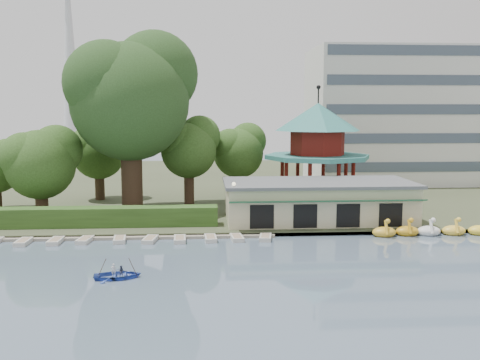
{
  "coord_description": "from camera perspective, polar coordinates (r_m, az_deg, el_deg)",
  "views": [
    {
      "loc": [
        -1.16,
        -29.62,
        11.18
      ],
      "look_at": [
        2.0,
        18.0,
        5.0
      ],
      "focal_mm": 40.0,
      "sensor_mm": 36.0,
      "label": 1
    }
  ],
  "objects": [
    {
      "name": "ground_plane",
      "position": [
        31.68,
        -1.5,
        -13.29
      ],
      "size": [
        220.0,
        220.0,
        0.0
      ],
      "primitive_type": "plane",
      "color": "slate",
      "rests_on": "ground"
    },
    {
      "name": "shore",
      "position": [
        82.36,
        -2.95,
        -0.29
      ],
      "size": [
        220.0,
        70.0,
        0.4
      ],
      "primitive_type": "cube",
      "color": "#424930",
      "rests_on": "ground"
    },
    {
      "name": "embankment",
      "position": [
        48.21,
        -2.33,
        -5.85
      ],
      "size": [
        220.0,
        0.6,
        0.3
      ],
      "primitive_type": "cube",
      "color": "gray",
      "rests_on": "ground"
    },
    {
      "name": "dock",
      "position": [
        49.32,
        -16.48,
        -5.89
      ],
      "size": [
        34.0,
        1.6,
        0.24
      ],
      "primitive_type": "cube",
      "color": "gray",
      "rests_on": "ground"
    },
    {
      "name": "boathouse",
      "position": [
        53.52,
        8.3,
        -2.18
      ],
      "size": [
        18.6,
        9.39,
        3.9
      ],
      "color": "beige",
      "rests_on": "shore"
    },
    {
      "name": "pavilion",
      "position": [
        63.12,
        8.27,
        3.94
      ],
      "size": [
        12.4,
        12.4,
        13.5
      ],
      "color": "beige",
      "rests_on": "shore"
    },
    {
      "name": "office_building",
      "position": [
        85.6,
        19.59,
        5.99
      ],
      "size": [
        38.0,
        18.0,
        20.0
      ],
      "color": "silver",
      "rests_on": "shore"
    },
    {
      "name": "broadcast_tower",
      "position": [
        175.95,
        -17.76,
        14.48
      ],
      "size": [
        8.0,
        8.0,
        96.0
      ],
      "color": "silver",
      "rests_on": "ground"
    },
    {
      "name": "hedge",
      "position": [
        52.93,
        -18.92,
        -3.78
      ],
      "size": [
        30.0,
        2.0,
        1.8
      ],
      "primitive_type": "cube",
      "color": "#33551F",
      "rests_on": "shore"
    },
    {
      "name": "lamp_post",
      "position": [
        49.32,
        -0.66,
        -1.77
      ],
      "size": [
        0.36,
        0.36,
        4.28
      ],
      "color": "black",
      "rests_on": "shore"
    },
    {
      "name": "big_tree",
      "position": [
        58.36,
        -11.49,
        9.14
      ],
      "size": [
        13.74,
        12.81,
        19.46
      ],
      "color": "#3A281C",
      "rests_on": "shore"
    },
    {
      "name": "small_trees",
      "position": [
        62.16,
        -14.3,
        2.69
      ],
      "size": [
        39.12,
        16.9,
        10.28
      ],
      "color": "#3A281C",
      "rests_on": "shore"
    },
    {
      "name": "swan_boats",
      "position": [
        53.49,
        23.97,
        -4.9
      ],
      "size": [
        20.55,
        2.13,
        1.92
      ],
      "color": "gold",
      "rests_on": "ground"
    },
    {
      "name": "moored_rowboats",
      "position": [
        47.84,
        -16.04,
        -6.21
      ],
      "size": [
        32.64,
        2.76,
        0.36
      ],
      "color": "beige",
      "rests_on": "ground"
    },
    {
      "name": "rowboat_with_passengers",
      "position": [
        37.33,
        -12.93,
        -9.51
      ],
      "size": [
        4.71,
        3.62,
        2.01
      ],
      "color": "#3957B3",
      "rests_on": "ground"
    }
  ]
}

